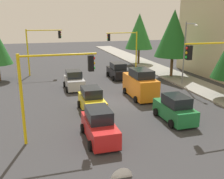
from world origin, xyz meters
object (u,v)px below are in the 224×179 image
object	(u,v)px
car_yellow	(92,101)
traffic_signal_far_right	(41,43)
tree_roadside_mid	(174,33)
delivery_van_orange	(140,84)
car_green	(175,109)
street_lamp_curbside	(187,47)
tree_roadside_far	(139,31)
traffic_signal_near_left	(217,66)
car_red	(99,126)
car_black	(118,71)
traffic_signal_near_right	(53,80)
car_silver	(74,81)
traffic_signal_far_left	(124,43)

from	to	relation	value
car_yellow	traffic_signal_far_right	bearing A→B (deg)	-167.96
tree_roadside_mid	delivery_van_orange	world-z (taller)	tree_roadside_mid
delivery_van_orange	car_green	xyz separation A→B (m)	(6.21, 0.23, -0.39)
traffic_signal_far_right	car_green	world-z (taller)	traffic_signal_far_right
delivery_van_orange	car_yellow	world-z (taller)	delivery_van_orange
tree_roadside_mid	delivery_van_orange	size ratio (longest dim) A/B	1.75
street_lamp_curbside	car_yellow	distance (m)	13.18
tree_roadside_far	traffic_signal_near_left	bearing A→B (deg)	-8.93
tree_roadside_mid	car_red	world-z (taller)	tree_roadside_mid
traffic_signal_near_left	street_lamp_curbside	size ratio (longest dim) A/B	0.84
traffic_signal_far_right	tree_roadside_mid	world-z (taller)	tree_roadside_mid
traffic_signal_far_right	tree_roadside_far	distance (m)	15.80
traffic_signal_near_left	street_lamp_curbside	xyz separation A→B (m)	(-9.61, 3.47, 0.19)
tree_roadside_far	delivery_van_orange	distance (m)	18.69
car_black	street_lamp_curbside	bearing A→B (deg)	46.10
traffic_signal_near_right	car_yellow	xyz separation A→B (m)	(-4.47, 3.24, -3.00)
street_lamp_curbside	car_green	world-z (taller)	street_lamp_curbside
traffic_signal_near_left	street_lamp_curbside	bearing A→B (deg)	160.15
car_silver	delivery_van_orange	bearing A→B (deg)	49.59
tree_roadside_mid	car_red	size ratio (longest dim) A/B	2.04
delivery_van_orange	car_silver	xyz separation A→B (m)	(-4.79, -5.63, -0.39)
car_black	car_silver	bearing A→B (deg)	-59.19
street_lamp_curbside	delivery_van_orange	world-z (taller)	street_lamp_curbside
traffic_signal_far_left	car_yellow	distance (m)	17.77
traffic_signal_far_right	car_black	bearing A→B (deg)	62.69
car_green	car_red	xyz separation A→B (m)	(1.40, -6.09, -0.00)
traffic_signal_near_left	tree_roadside_mid	xyz separation A→B (m)	(-14.00, 4.27, 1.36)
traffic_signal_near_right	street_lamp_curbside	world-z (taller)	street_lamp_curbside
delivery_van_orange	car_black	size ratio (longest dim) A/B	1.17
traffic_signal_near_right	car_green	size ratio (longest dim) A/B	1.40
street_lamp_curbside	car_red	xyz separation A→B (m)	(10.21, -12.23, -3.45)
street_lamp_curbside	car_silver	world-z (taller)	street_lamp_curbside
street_lamp_curbside	car_black	size ratio (longest dim) A/B	1.71
street_lamp_curbside	car_green	size ratio (longest dim) A/B	1.78
traffic_signal_far_left	tree_roadside_far	xyz separation A→B (m)	(-4.00, 3.83, 1.40)
traffic_signal_near_left	delivery_van_orange	bearing A→B (deg)	-157.50
traffic_signal_near_right	tree_roadside_mid	distance (m)	21.07
car_black	car_green	world-z (taller)	same
tree_roadside_mid	car_silver	bearing A→B (deg)	-80.23
traffic_signal_near_left	traffic_signal_far_left	distance (m)	20.00
car_green	car_red	bearing A→B (deg)	-77.09
street_lamp_curbside	car_red	bearing A→B (deg)	-50.15
traffic_signal_near_right	car_black	distance (m)	18.01
traffic_signal_near_left	traffic_signal_far_right	distance (m)	23.06
car_silver	car_red	size ratio (longest dim) A/B	0.90
traffic_signal_near_left	traffic_signal_far_right	bearing A→B (deg)	-150.16
car_silver	car_yellow	bearing A→B (deg)	2.89
car_silver	traffic_signal_far_left	bearing A→B (deg)	134.10
traffic_signal_near_left	tree_roadside_far	world-z (taller)	tree_roadside_far
traffic_signal_far_left	tree_roadside_far	distance (m)	5.71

